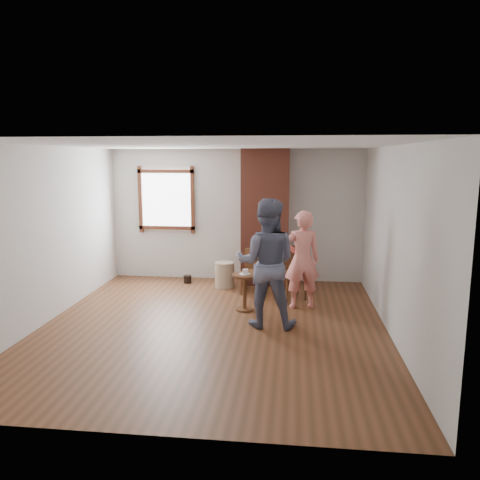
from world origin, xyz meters
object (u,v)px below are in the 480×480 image
dining_chair_left (253,269)px  side_table (245,286)px  dining_chair_right (291,269)px  stoneware_crock (225,275)px  man (266,263)px  person_pink (302,260)px

dining_chair_left → side_table: bearing=-81.2°
dining_chair_right → stoneware_crock: bearing=133.5°
dining_chair_right → side_table: (-0.73, -0.81, -0.10)m
stoneware_crock → man: 2.28m
man → dining_chair_left: bearing=-76.9°
dining_chair_left → man: (0.33, -1.65, 0.49)m
dining_chair_left → person_pink: size_ratio=0.50×
stoneware_crock → side_table: (0.52, -1.34, 0.16)m
stoneware_crock → person_pink: (1.43, -1.09, 0.57)m
person_pink → dining_chair_right: bearing=-83.8°
man → side_table: bearing=-57.4°
dining_chair_right → side_table: bearing=-155.7°
stoneware_crock → dining_chair_left: 0.69m
stoneware_crock → dining_chair_right: bearing=-23.0°
stoneware_crock → person_pink: person_pink is taller
stoneware_crock → side_table: bearing=-68.7°
dining_chair_right → man: size_ratio=0.48×
stoneware_crock → dining_chair_right: dining_chair_right is taller
stoneware_crock → dining_chair_left: (0.57, -0.33, 0.21)m
man → person_pink: bearing=-119.2°
side_table → person_pink: bearing=15.2°
dining_chair_right → person_pink: (0.17, -0.56, 0.30)m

